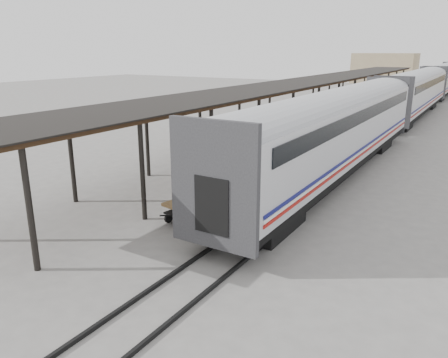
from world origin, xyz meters
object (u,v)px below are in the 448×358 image
luggage_tug (308,129)px  pedestrian (262,139)px  porter (189,185)px  baggage_cart (194,204)px

luggage_tug → pedestrian: (-0.65, -6.65, 0.31)m
porter → baggage_cart: bearing=42.6°
porter → pedestrian: size_ratio=0.83×
porter → pedestrian: (-3.27, 12.72, -0.70)m
pedestrian → porter: bearing=118.0°
baggage_cart → porter: (0.25, -0.65, 1.03)m
baggage_cart → pedestrian: bearing=114.6°
baggage_cart → pedestrian: pedestrian is taller
baggage_cart → pedestrian: (-3.02, 12.07, 0.33)m
luggage_tug → porter: (2.62, -19.37, 1.01)m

